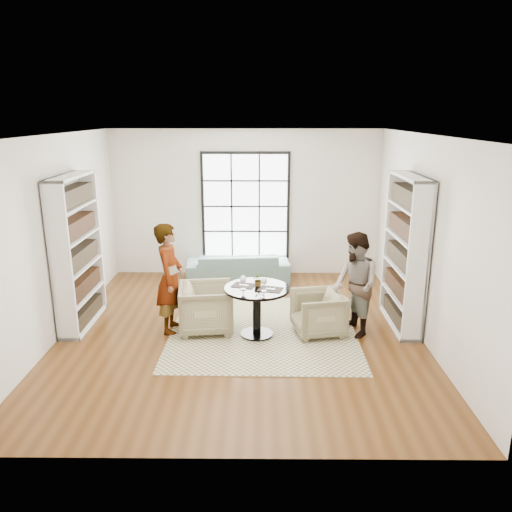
{
  "coord_description": "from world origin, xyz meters",
  "views": [
    {
      "loc": [
        0.31,
        -7.19,
        3.29
      ],
      "look_at": [
        0.24,
        0.4,
        1.12
      ],
      "focal_mm": 35.0,
      "sensor_mm": 36.0,
      "label": 1
    }
  ],
  "objects_px": {
    "flower_centerpiece": "(259,280)",
    "armchair_left": "(206,308)",
    "armchair_right": "(318,313)",
    "pedestal_table": "(257,301)",
    "wine_glass_right": "(264,281)",
    "person_right": "(355,285)",
    "sofa": "(238,267)",
    "wine_glass_left": "(243,280)",
    "person_left": "(170,278)"
  },
  "relations": [
    {
      "from": "pedestal_table",
      "to": "sofa",
      "type": "height_order",
      "value": "pedestal_table"
    },
    {
      "from": "wine_glass_left",
      "to": "person_left",
      "type": "bearing_deg",
      "value": 166.3
    },
    {
      "from": "person_right",
      "to": "wine_glass_right",
      "type": "height_order",
      "value": "person_right"
    },
    {
      "from": "flower_centerpiece",
      "to": "pedestal_table",
      "type": "bearing_deg",
      "value": -109.56
    },
    {
      "from": "person_left",
      "to": "wine_glass_left",
      "type": "height_order",
      "value": "person_left"
    },
    {
      "from": "person_right",
      "to": "wine_glass_left",
      "type": "xyz_separation_m",
      "value": [
        -1.69,
        -0.17,
        0.14
      ]
    },
    {
      "from": "person_right",
      "to": "flower_centerpiece",
      "type": "relative_size",
      "value": 7.92
    },
    {
      "from": "pedestal_table",
      "to": "wine_glass_left",
      "type": "height_order",
      "value": "wine_glass_left"
    },
    {
      "from": "sofa",
      "to": "wine_glass_left",
      "type": "bearing_deg",
      "value": 89.22
    },
    {
      "from": "armchair_right",
      "to": "wine_glass_left",
      "type": "xyz_separation_m",
      "value": [
        -1.14,
        -0.17,
        0.6
      ]
    },
    {
      "from": "sofa",
      "to": "flower_centerpiece",
      "type": "bearing_deg",
      "value": 94.59
    },
    {
      "from": "armchair_right",
      "to": "person_right",
      "type": "xyz_separation_m",
      "value": [
        0.55,
        0.0,
        0.46
      ]
    },
    {
      "from": "armchair_right",
      "to": "armchair_left",
      "type": "bearing_deg",
      "value": -104.44
    },
    {
      "from": "sofa",
      "to": "person_right",
      "type": "xyz_separation_m",
      "value": [
        1.89,
        -2.51,
        0.5
      ]
    },
    {
      "from": "armchair_left",
      "to": "armchair_right",
      "type": "relative_size",
      "value": 1.12
    },
    {
      "from": "flower_centerpiece",
      "to": "armchair_left",
      "type": "bearing_deg",
      "value": 171.81
    },
    {
      "from": "armchair_right",
      "to": "wine_glass_left",
      "type": "bearing_deg",
      "value": -92.4
    },
    {
      "from": "pedestal_table",
      "to": "wine_glass_left",
      "type": "xyz_separation_m",
      "value": [
        -0.2,
        -0.09,
        0.37
      ]
    },
    {
      "from": "person_left",
      "to": "wine_glass_right",
      "type": "height_order",
      "value": "person_left"
    },
    {
      "from": "armchair_right",
      "to": "person_left",
      "type": "xyz_separation_m",
      "value": [
        -2.27,
        0.1,
        0.52
      ]
    },
    {
      "from": "pedestal_table",
      "to": "flower_centerpiece",
      "type": "xyz_separation_m",
      "value": [
        0.02,
        0.07,
        0.32
      ]
    },
    {
      "from": "person_left",
      "to": "wine_glass_right",
      "type": "xyz_separation_m",
      "value": [
        1.44,
        -0.35,
        0.08
      ]
    },
    {
      "from": "person_left",
      "to": "sofa",
      "type": "bearing_deg",
      "value": -19.07
    },
    {
      "from": "person_left",
      "to": "wine_glass_left",
      "type": "xyz_separation_m",
      "value": [
        1.13,
        -0.28,
        0.08
      ]
    },
    {
      "from": "sofa",
      "to": "wine_glass_left",
      "type": "distance_m",
      "value": 2.77
    },
    {
      "from": "pedestal_table",
      "to": "flower_centerpiece",
      "type": "relative_size",
      "value": 4.86
    },
    {
      "from": "sofa",
      "to": "person_right",
      "type": "height_order",
      "value": "person_right"
    },
    {
      "from": "sofa",
      "to": "flower_centerpiece",
      "type": "xyz_separation_m",
      "value": [
        0.43,
        -2.53,
        0.58
      ]
    },
    {
      "from": "wine_glass_left",
      "to": "pedestal_table",
      "type": "bearing_deg",
      "value": 23.72
    },
    {
      "from": "sofa",
      "to": "armchair_right",
      "type": "distance_m",
      "value": 2.85
    },
    {
      "from": "armchair_left",
      "to": "armchair_right",
      "type": "bearing_deg",
      "value": -100.38
    },
    {
      "from": "armchair_right",
      "to": "person_left",
      "type": "height_order",
      "value": "person_left"
    },
    {
      "from": "person_left",
      "to": "wine_glass_right",
      "type": "relative_size",
      "value": 7.94
    },
    {
      "from": "sofa",
      "to": "wine_glass_left",
      "type": "height_order",
      "value": "wine_glass_left"
    },
    {
      "from": "person_right",
      "to": "sofa",
      "type": "bearing_deg",
      "value": -158.35
    },
    {
      "from": "person_right",
      "to": "wine_glass_right",
      "type": "xyz_separation_m",
      "value": [
        -1.38,
        -0.25,
        0.14
      ]
    },
    {
      "from": "pedestal_table",
      "to": "person_right",
      "type": "height_order",
      "value": "person_right"
    },
    {
      "from": "person_left",
      "to": "wine_glass_left",
      "type": "distance_m",
      "value": 1.17
    },
    {
      "from": "person_left",
      "to": "wine_glass_right",
      "type": "bearing_deg",
      "value": -101.49
    },
    {
      "from": "sofa",
      "to": "wine_glass_right",
      "type": "bearing_deg",
      "value": 95.43
    },
    {
      "from": "armchair_left",
      "to": "wine_glass_right",
      "type": "bearing_deg",
      "value": -118.34
    },
    {
      "from": "pedestal_table",
      "to": "flower_centerpiece",
      "type": "distance_m",
      "value": 0.32
    },
    {
      "from": "wine_glass_right",
      "to": "flower_centerpiece",
      "type": "bearing_deg",
      "value": 109.23
    },
    {
      "from": "sofa",
      "to": "person_left",
      "type": "height_order",
      "value": "person_left"
    },
    {
      "from": "armchair_left",
      "to": "flower_centerpiece",
      "type": "height_order",
      "value": "flower_centerpiece"
    },
    {
      "from": "sofa",
      "to": "armchair_left",
      "type": "bearing_deg",
      "value": 75.95
    },
    {
      "from": "wine_glass_right",
      "to": "person_right",
      "type": "bearing_deg",
      "value": 10.11
    },
    {
      "from": "sofa",
      "to": "wine_glass_right",
      "type": "height_order",
      "value": "wine_glass_right"
    },
    {
      "from": "armchair_left",
      "to": "wine_glass_right",
      "type": "relative_size",
      "value": 3.84
    },
    {
      "from": "armchair_left",
      "to": "person_left",
      "type": "xyz_separation_m",
      "value": [
        -0.55,
        0.0,
        0.48
      ]
    }
  ]
}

